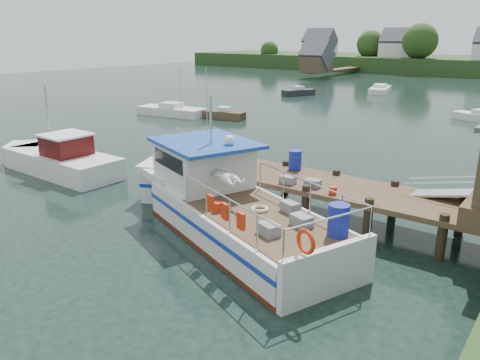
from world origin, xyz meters
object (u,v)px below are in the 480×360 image
Objects in this scene: lobster_boat at (223,201)px; moored_a at (172,111)px; dock at (443,182)px; work_boat at (58,159)px; moored_e at (298,92)px; moored_rowboat at (224,114)px; moored_d at (380,89)px.

lobster_boat is 1.78× the size of moored_a.
moored_a is at bearing 160.15° from lobster_boat.
lobster_boat reaches higher than dock.
moored_e is (-6.41, 36.65, -0.31)m from work_boat.
moored_e is at bearing 126.57° from dock.
moored_rowboat is at bearing -63.91° from moored_e.
lobster_boat is 47.64m from moored_d.
moored_e is (-6.79, -8.96, 0.02)m from moored_d.
moored_e is at bearing -110.43° from moored_d.
dock is 3.91× the size of moored_e.
lobster_boat is at bearing -32.92° from moored_rowboat.
work_boat reaches higher than moored_d.
moored_e is at bearing 100.72° from work_boat.
moored_a is 19.93m from moored_e.
moored_a reaches higher than moored_d.
dock is at bearing -15.31° from moored_a.
lobster_boat reaches higher than work_boat.
dock reaches higher than moored_rowboat.
dock is at bearing -37.12° from moored_e.
work_boat reaches higher than moored_rowboat.
work_boat is 1.29× the size of moored_a.
moored_rowboat is 27.54m from moored_d.
moored_d is at bearing 90.32° from work_boat.
moored_d is at bearing 69.14° from moored_e.
moored_a is (-20.02, 17.43, -0.62)m from lobster_boat.
moored_rowboat is 18.62m from moored_e.
dock is 30.38m from moored_a.
lobster_boat is (-6.88, -3.44, -1.18)m from dock.
moored_rowboat is (-15.06, 18.94, -0.67)m from lobster_boat.
moored_e is (-18.22, 37.28, -0.65)m from lobster_boat.
moored_rowboat is at bearing 29.06° from moored_a.
work_boat is at bearing -51.79° from moored_a.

